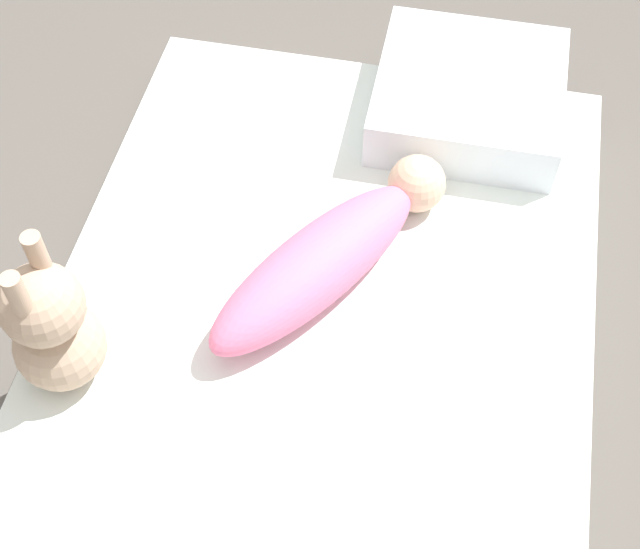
% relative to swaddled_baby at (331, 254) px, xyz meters
% --- Properties ---
extents(ground_plane, '(12.00, 12.00, 0.00)m').
position_rel_swaddled_baby_xyz_m(ground_plane, '(-0.05, 0.00, -0.18)').
color(ground_plane, '#514C47').
extents(bed_mattress, '(1.31, 1.01, 0.12)m').
position_rel_swaddled_baby_xyz_m(bed_mattress, '(-0.05, 0.00, -0.12)').
color(bed_mattress, white).
rests_on(bed_mattress, ground_plane).
extents(swaddled_baby, '(0.56, 0.42, 0.12)m').
position_rel_swaddled_baby_xyz_m(swaddled_baby, '(0.00, 0.00, 0.00)').
color(swaddled_baby, pink).
rests_on(swaddled_baby, bed_mattress).
extents(pillow, '(0.39, 0.39, 0.11)m').
position_rel_swaddled_baby_xyz_m(pillow, '(0.48, -0.21, -0.00)').
color(pillow, white).
rests_on(pillow, bed_mattress).
extents(bunny_plush, '(0.16, 0.16, 0.33)m').
position_rel_swaddled_baby_xyz_m(bunny_plush, '(-0.30, 0.42, 0.07)').
color(bunny_plush, tan).
rests_on(bunny_plush, bed_mattress).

